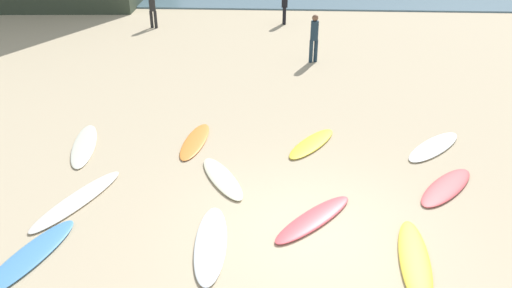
% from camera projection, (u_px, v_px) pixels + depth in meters
% --- Properties ---
extents(ground_plane, '(120.00, 120.00, 0.00)m').
position_uv_depth(ground_plane, '(314.00, 234.00, 9.04)').
color(ground_plane, '#C6B28E').
extents(surfboard_0, '(1.50, 1.95, 0.08)m').
position_uv_depth(surfboard_0, '(312.00, 143.00, 12.18)').
color(surfboard_0, yellow).
rests_on(surfboard_0, ground_plane).
extents(surfboard_1, '(1.74, 1.91, 0.07)m').
position_uv_depth(surfboard_1, '(446.00, 187.00, 10.40)').
color(surfboard_1, '#DE4E50').
rests_on(surfboard_1, ground_plane).
extents(surfboard_2, '(1.43, 2.49, 0.07)m').
position_uv_depth(surfboard_2, '(78.00, 200.00, 9.98)').
color(surfboard_2, silver).
rests_on(surfboard_2, ground_plane).
extents(surfboard_3, '(1.37, 1.96, 0.08)m').
position_uv_depth(surfboard_3, '(222.00, 178.00, 10.72)').
color(surfboard_3, '#ECE7C3').
rests_on(surfboard_3, ground_plane).
extents(surfboard_4, '(0.73, 2.09, 0.07)m').
position_uv_depth(surfboard_4, '(195.00, 141.00, 12.30)').
color(surfboard_4, orange).
rests_on(surfboard_4, ground_plane).
extents(surfboard_5, '(0.71, 2.24, 0.09)m').
position_uv_depth(surfboard_5, '(211.00, 243.00, 8.74)').
color(surfboard_5, white).
rests_on(surfboard_5, ground_plane).
extents(surfboard_6, '(1.90, 2.00, 0.07)m').
position_uv_depth(surfboard_6, '(434.00, 147.00, 12.04)').
color(surfboard_6, white).
rests_on(surfboard_6, ground_plane).
extents(surfboard_7, '(1.21, 2.27, 0.09)m').
position_uv_depth(surfboard_7, '(29.00, 256.00, 8.43)').
color(surfboard_7, '#4F93D3').
rests_on(surfboard_7, ground_plane).
extents(surfboard_8, '(0.77, 2.32, 0.09)m').
position_uv_depth(surfboard_8, '(415.00, 261.00, 8.33)').
color(surfboard_8, yellow).
rests_on(surfboard_8, ground_plane).
extents(surfboard_9, '(1.79, 1.92, 0.08)m').
position_uv_depth(surfboard_9, '(314.00, 219.00, 9.39)').
color(surfboard_9, '#E04E54').
rests_on(surfboard_9, ground_plane).
extents(surfboard_10, '(1.07, 2.43, 0.07)m').
position_uv_depth(surfboard_10, '(84.00, 145.00, 12.11)').
color(surfboard_10, silver).
rests_on(surfboard_10, ground_plane).
extents(beachgoer_near, '(0.31, 0.34, 1.62)m').
position_uv_depth(beachgoer_near, '(285.00, 5.00, 22.73)').
color(beachgoer_near, black).
rests_on(beachgoer_near, ground_plane).
extents(beachgoer_mid, '(0.38, 0.38, 1.73)m').
position_uv_depth(beachgoer_mid, '(314.00, 36.00, 17.61)').
color(beachgoer_mid, '#1E3342').
rests_on(beachgoer_mid, ground_plane).
extents(beachgoer_far, '(0.34, 0.32, 1.63)m').
position_uv_depth(beachgoer_far, '(152.00, 8.00, 22.07)').
color(beachgoer_far, black).
rests_on(beachgoer_far, ground_plane).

